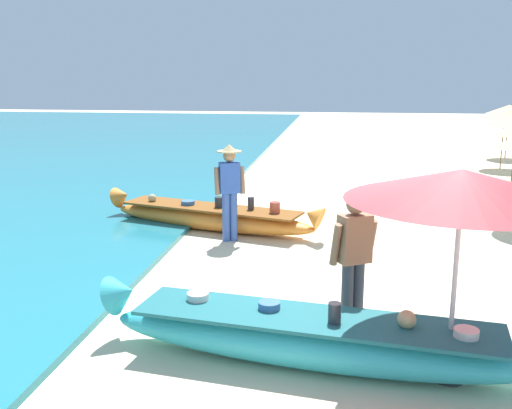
# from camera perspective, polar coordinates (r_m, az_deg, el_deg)

# --- Properties ---
(ground_plane) EXTENTS (80.00, 80.00, 0.00)m
(ground_plane) POSITION_cam_1_polar(r_m,az_deg,el_deg) (7.45, 11.81, -11.56)
(ground_plane) COLOR beige
(boat_cyan_foreground) EXTENTS (4.88, 1.41, 0.83)m
(boat_cyan_foreground) POSITION_cam_1_polar(r_m,az_deg,el_deg) (6.35, 5.63, -12.84)
(boat_cyan_foreground) COLOR #33B2BC
(boat_cyan_foreground) RESTS_ON ground
(boat_orange_midground) EXTENTS (4.58, 1.92, 0.75)m
(boat_orange_midground) POSITION_cam_1_polar(r_m,az_deg,el_deg) (11.58, -4.38, -1.18)
(boat_orange_midground) COLOR orange
(boat_orange_midground) RESTS_ON ground
(person_vendor_hatted) EXTENTS (0.58, 0.44, 1.78)m
(person_vendor_hatted) POSITION_cam_1_polar(r_m,az_deg,el_deg) (10.61, -2.58, 1.86)
(person_vendor_hatted) COLOR #3D5BA8
(person_vendor_hatted) RESTS_ON ground
(person_tourist_customer) EXTENTS (0.57, 0.44, 1.69)m
(person_tourist_customer) POSITION_cam_1_polar(r_m,az_deg,el_deg) (6.85, 9.46, -5.06)
(person_tourist_customer) COLOR #333842
(person_tourist_customer) RESTS_ON ground
(patio_umbrella_large) EXTENTS (2.22, 2.22, 2.14)m
(patio_umbrella_large) POSITION_cam_1_polar(r_m,az_deg,el_deg) (5.85, 19.35, 1.68)
(patio_umbrella_large) COLOR #B7B7BC
(patio_umbrella_large) RESTS_ON ground
(parasol_row_3) EXTENTS (1.60, 1.60, 1.91)m
(parasol_row_3) POSITION_cam_1_polar(r_m,az_deg,el_deg) (20.43, 22.99, 8.08)
(parasol_row_3) COLOR #8E6B47
(parasol_row_3) RESTS_ON ground
(parasol_row_4) EXTENTS (1.60, 1.60, 1.91)m
(parasol_row_4) POSITION_cam_1_polar(r_m,az_deg,el_deg) (23.08, 23.35, 8.46)
(parasol_row_4) COLOR #8E6B47
(parasol_row_4) RESTS_ON ground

